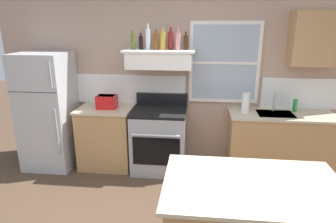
% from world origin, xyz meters
% --- Properties ---
extents(back_wall, '(5.40, 0.11, 2.70)m').
position_xyz_m(back_wall, '(0.03, 2.23, 1.35)').
color(back_wall, tan).
rests_on(back_wall, ground_plane).
extents(refrigerator, '(0.70, 0.72, 1.70)m').
position_xyz_m(refrigerator, '(-1.90, 1.84, 0.85)').
color(refrigerator, '#B7BABC').
rests_on(refrigerator, ground_plane).
extents(counter_left_of_stove, '(0.79, 0.63, 0.91)m').
position_xyz_m(counter_left_of_stove, '(-1.05, 1.90, 0.46)').
color(counter_left_of_stove, tan).
rests_on(counter_left_of_stove, ground_plane).
extents(toaster, '(0.30, 0.20, 0.19)m').
position_xyz_m(toaster, '(-1.01, 1.89, 1.01)').
color(toaster, red).
rests_on(toaster, counter_left_of_stove).
extents(stove_range, '(0.76, 0.69, 1.09)m').
position_xyz_m(stove_range, '(-0.25, 1.86, 0.46)').
color(stove_range, '#9EA0A5').
rests_on(stove_range, ground_plane).
extents(range_hood_shelf, '(0.96, 0.52, 0.24)m').
position_xyz_m(range_hood_shelf, '(-0.25, 1.96, 1.62)').
color(range_hood_shelf, white).
extents(bottle_olive_oil_square, '(0.06, 0.06, 0.25)m').
position_xyz_m(bottle_olive_oil_square, '(-0.61, 1.94, 1.85)').
color(bottle_olive_oil_square, '#4C601E').
rests_on(bottle_olive_oil_square, range_hood_shelf).
extents(bottle_balsamic_dark, '(0.06, 0.06, 0.22)m').
position_xyz_m(bottle_balsamic_dark, '(-0.51, 1.97, 1.84)').
color(bottle_balsamic_dark, black).
rests_on(bottle_balsamic_dark, range_hood_shelf).
extents(bottle_clear_tall, '(0.06, 0.06, 0.34)m').
position_xyz_m(bottle_clear_tall, '(-0.41, 1.97, 1.89)').
color(bottle_clear_tall, silver).
rests_on(bottle_clear_tall, range_hood_shelf).
extents(bottle_amber_wine, '(0.07, 0.07, 0.27)m').
position_xyz_m(bottle_amber_wine, '(-0.30, 1.94, 1.86)').
color(bottle_amber_wine, brown).
rests_on(bottle_amber_wine, range_hood_shelf).
extents(bottle_champagne_gold_foil, '(0.08, 0.08, 0.29)m').
position_xyz_m(bottle_champagne_gold_foil, '(-0.20, 1.96, 1.87)').
color(bottle_champagne_gold_foil, '#B29333').
rests_on(bottle_champagne_gold_foil, range_hood_shelf).
extents(bottle_red_label_wine, '(0.07, 0.07, 0.30)m').
position_xyz_m(bottle_red_label_wine, '(-0.10, 1.99, 1.87)').
color(bottle_red_label_wine, maroon).
rests_on(bottle_red_label_wine, range_hood_shelf).
extents(bottle_rose_pink, '(0.07, 0.07, 0.28)m').
position_xyz_m(bottle_rose_pink, '(0.00, 1.95, 1.86)').
color(bottle_rose_pink, '#C67F84').
rests_on(bottle_rose_pink, range_hood_shelf).
extents(bottle_brown_stout, '(0.06, 0.06, 0.24)m').
position_xyz_m(bottle_brown_stout, '(0.10, 1.98, 1.85)').
color(bottle_brown_stout, '#381E0F').
rests_on(bottle_brown_stout, range_hood_shelf).
extents(counter_right_with_sink, '(1.43, 0.63, 0.91)m').
position_xyz_m(counter_right_with_sink, '(1.45, 1.90, 0.46)').
color(counter_right_with_sink, tan).
rests_on(counter_right_with_sink, ground_plane).
extents(sink_faucet, '(0.03, 0.17, 0.28)m').
position_xyz_m(sink_faucet, '(1.35, 2.00, 1.08)').
color(sink_faucet, silver).
rests_on(sink_faucet, counter_right_with_sink).
extents(paper_towel_roll, '(0.11, 0.11, 0.27)m').
position_xyz_m(paper_towel_roll, '(0.95, 1.90, 1.04)').
color(paper_towel_roll, white).
rests_on(paper_towel_roll, counter_right_with_sink).
extents(dish_soap_bottle, '(0.06, 0.06, 0.18)m').
position_xyz_m(dish_soap_bottle, '(1.63, 2.00, 1.00)').
color(dish_soap_bottle, '#268C3F').
rests_on(dish_soap_bottle, counter_right_with_sink).
extents(upper_cabinet_right, '(0.64, 0.32, 0.70)m').
position_xyz_m(upper_cabinet_right, '(1.80, 2.04, 1.90)').
color(upper_cabinet_right, tan).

